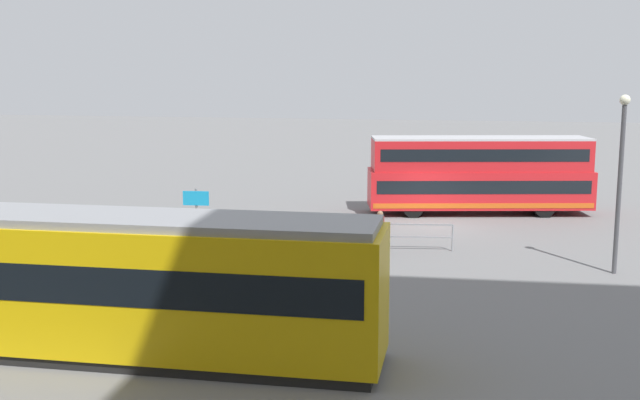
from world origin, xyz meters
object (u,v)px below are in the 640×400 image
Objects in this scene: tram_yellow at (69,280)px; pedestrian_crossing at (380,229)px; info_sign at (196,207)px; double_decker_bus at (479,175)px; pedestrian_near_railing at (357,234)px; street_lamp at (621,169)px.

tram_yellow reaches higher than pedestrian_crossing.
pedestrian_crossing is at bearing -177.12° from info_sign.
double_decker_bus is 4.66× the size of info_sign.
info_sign reaches higher than pedestrian_near_railing.
info_sign is at bearing -4.31° from pedestrian_near_railing.
street_lamp reaches higher than tram_yellow.
street_lamp is (-9.16, 0.26, 2.73)m from pedestrian_near_railing.
info_sign is at bearing 2.88° from pedestrian_crossing.
info_sign reaches higher than pedestrian_crossing.
pedestrian_crossing is at bearing -131.50° from pedestrian_near_railing.
street_lamp is at bearing 113.85° from double_decker_bus.
info_sign is at bearing -84.41° from tram_yellow.
double_decker_bus reaches higher than pedestrian_near_railing.
tram_yellow is (9.79, 21.69, -0.12)m from double_decker_bus.
double_decker_bus is 1.80× the size of street_lamp.
info_sign is at bearing -2.75° from street_lamp.
pedestrian_crossing is (-0.76, -0.86, 0.05)m from pedestrian_near_railing.
pedestrian_near_railing is (4.37, 10.56, -1.02)m from double_decker_bus.
tram_yellow is at bearing 36.71° from street_lamp.
tram_yellow is 9.67× the size of pedestrian_near_railing.
info_sign is (6.56, -0.49, 0.71)m from pedestrian_near_railing.
tram_yellow is at bearing 95.59° from info_sign.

